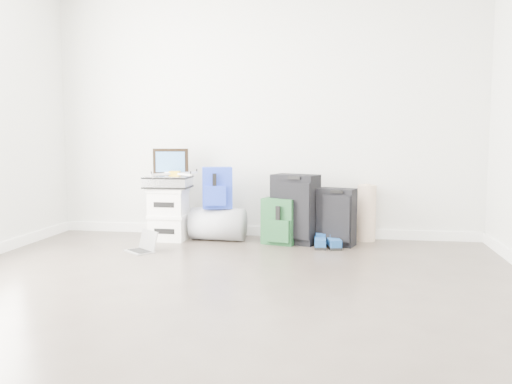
% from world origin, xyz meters
% --- Properties ---
extents(ground, '(5.00, 5.00, 0.00)m').
position_xyz_m(ground, '(0.00, 0.00, 0.00)').
color(ground, '#3B322B').
rests_on(ground, ground).
extents(room_envelope, '(4.52, 5.02, 2.71)m').
position_xyz_m(room_envelope, '(0.00, 0.02, 1.72)').
color(room_envelope, silver).
rests_on(room_envelope, ground).
extents(boxes_stack, '(0.38, 0.31, 0.53)m').
position_xyz_m(boxes_stack, '(-0.93, 2.10, 0.27)').
color(boxes_stack, white).
rests_on(boxes_stack, ground).
extents(briefcase, '(0.45, 0.34, 0.13)m').
position_xyz_m(briefcase, '(-0.93, 2.10, 0.60)').
color(briefcase, '#B2B2B7').
rests_on(briefcase, boxes_stack).
extents(painting, '(0.36, 0.06, 0.27)m').
position_xyz_m(painting, '(-0.93, 2.19, 0.80)').
color(painting, black).
rests_on(painting, briefcase).
extents(drone, '(0.45, 0.45, 0.05)m').
position_xyz_m(drone, '(-0.85, 2.08, 0.69)').
color(drone, gold).
rests_on(drone, briefcase).
extents(duffel_bag, '(0.56, 0.37, 0.33)m').
position_xyz_m(duffel_bag, '(-0.43, 2.17, 0.17)').
color(duffel_bag, '#9A9CA2').
rests_on(duffel_bag, ground).
extents(blue_backpack, '(0.33, 0.28, 0.42)m').
position_xyz_m(blue_backpack, '(-0.43, 2.14, 0.53)').
color(blue_backpack, '#1822A1').
rests_on(blue_backpack, duffel_bag).
extents(large_suitcase, '(0.50, 0.42, 0.68)m').
position_xyz_m(large_suitcase, '(0.37, 2.15, 0.34)').
color(large_suitcase, black).
rests_on(large_suitcase, ground).
extents(green_backpack, '(0.36, 0.31, 0.45)m').
position_xyz_m(green_backpack, '(0.22, 2.07, 0.22)').
color(green_backpack, '#163E1D').
rests_on(green_backpack, ground).
extents(carry_on, '(0.40, 0.32, 0.56)m').
position_xyz_m(carry_on, '(0.77, 2.10, 0.28)').
color(carry_on, black).
rests_on(carry_on, ground).
extents(shoes, '(0.28, 0.30, 0.09)m').
position_xyz_m(shoes, '(0.69, 1.97, 0.05)').
color(shoes, black).
rests_on(shoes, ground).
extents(rolled_rug, '(0.19, 0.19, 0.57)m').
position_xyz_m(rolled_rug, '(1.07, 2.38, 0.29)').
color(rolled_rug, tan).
rests_on(rolled_rug, ground).
extents(laptop, '(0.33, 0.32, 0.19)m').
position_xyz_m(laptop, '(-0.99, 1.53, 0.05)').
color(laptop, silver).
rests_on(laptop, ground).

